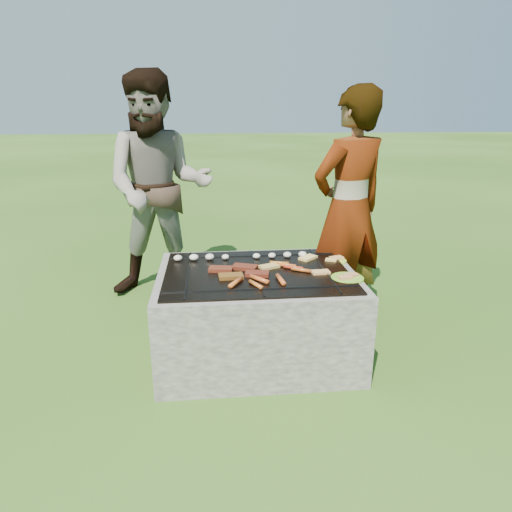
{
  "coord_description": "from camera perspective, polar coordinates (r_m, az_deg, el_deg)",
  "views": [
    {
      "loc": [
        -0.28,
        -2.81,
        1.63
      ],
      "look_at": [
        0.0,
        0.05,
        0.7
      ],
      "focal_mm": 32.0,
      "sensor_mm": 36.0,
      "label": 1
    }
  ],
  "objects": [
    {
      "name": "lawn",
      "position": [
        3.27,
        0.09,
        -12.04
      ],
      "size": [
        60.0,
        60.0,
        0.0
      ],
      "primitive_type": "plane",
      "color": "#244812",
      "rests_on": "ground"
    },
    {
      "name": "fire_pit",
      "position": [
        3.13,
        0.09,
        -7.57
      ],
      "size": [
        1.3,
        1.0,
        0.62
      ],
      "color": "#A29B8F",
      "rests_on": "ground"
    },
    {
      "name": "mushrooms",
      "position": [
        3.24,
        -2.43,
        -0.03
      ],
      "size": [
        0.95,
        0.06,
        0.04
      ],
      "color": "silver",
      "rests_on": "fire_pit"
    },
    {
      "name": "pork_slabs",
      "position": [
        2.97,
        -2.24,
        -1.91
      ],
      "size": [
        0.39,
        0.28,
        0.02
      ],
      "color": "maroon",
      "rests_on": "fire_pit"
    },
    {
      "name": "sausages",
      "position": [
        2.9,
        2.02,
        -2.38
      ],
      "size": [
        0.55,
        0.47,
        0.03
      ],
      "color": "orange",
      "rests_on": "fire_pit"
    },
    {
      "name": "bread_on_grate",
      "position": [
        3.12,
        5.15,
        -1.06
      ],
      "size": [
        0.46,
        0.41,
        0.02
      ],
      "color": "tan",
      "rests_on": "fire_pit"
    },
    {
      "name": "plate_far",
      "position": [
        3.27,
        9.64,
        -0.54
      ],
      "size": [
        0.2,
        0.2,
        0.03
      ],
      "color": "#E8FF3C",
      "rests_on": "fire_pit"
    },
    {
      "name": "plate_near",
      "position": [
        2.95,
        11.36,
        -2.69
      ],
      "size": [
        0.25,
        0.25,
        0.03
      ],
      "color": "#B5D031",
      "rests_on": "fire_pit"
    },
    {
      "name": "cook",
      "position": [
        3.54,
        11.54,
        5.64
      ],
      "size": [
        0.78,
        0.67,
        1.8
      ],
      "primitive_type": "imported",
      "rotation": [
        0.0,
        0.0,
        3.58
      ],
      "color": "gray",
      "rests_on": "ground"
    },
    {
      "name": "bystander",
      "position": [
        4.09,
        -12.02,
        8.31
      ],
      "size": [
        0.96,
        0.75,
        1.95
      ],
      "primitive_type": "imported",
      "rotation": [
        0.0,
        0.0,
        -0.02
      ],
      "color": "gray",
      "rests_on": "ground"
    }
  ]
}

